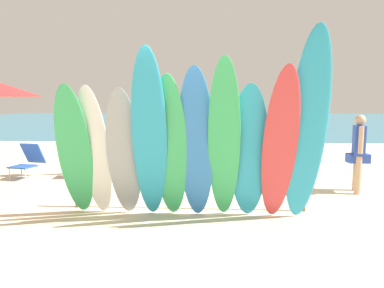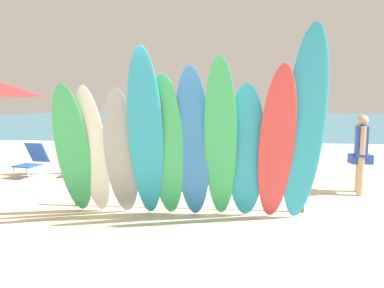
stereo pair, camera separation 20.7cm
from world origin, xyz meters
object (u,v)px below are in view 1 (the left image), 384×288
surfboard_green_4 (170,149)px  surfboard_blue_5 (196,145)px  beachgoer_near_rack (358,148)px  beach_chair_red (28,160)px  surfboard_green_0 (75,152)px  surfboard_teal_9 (307,129)px  surfboard_teal_3 (150,138)px  surfboard_grey_2 (124,154)px  surfboard_white_1 (95,152)px  beachgoer_photographing (213,123)px  distant_boat (159,125)px  surfboard_teal_7 (249,153)px  beach_chair_blue (79,158)px  beachgoer_midbeach (174,126)px  surfboard_red_8 (280,147)px  beachgoer_by_water (304,129)px  beachgoer_strolling (281,122)px  surfboard_green_6 (224,143)px  surfboard_rack (188,177)px

surfboard_green_4 → surfboard_blue_5: bearing=-0.2°
beachgoer_near_rack → beach_chair_red: beachgoer_near_rack is taller
surfboard_green_0 → beach_chair_red: bearing=125.6°
beachgoer_near_rack → surfboard_teal_9: bearing=-24.0°
surfboard_teal_3 → surfboard_green_4: bearing=21.3°
surfboard_grey_2 → surfboard_blue_5: size_ratio=0.88×
surfboard_white_1 → beachgoer_photographing: (1.81, 8.73, -0.08)m
beachgoer_photographing → beachgoer_near_rack: size_ratio=1.05×
surfboard_green_0 → distant_boat: size_ratio=0.64×
surfboard_teal_9 → surfboard_green_0: bearing=175.8°
surfboard_teal_7 → beach_chair_blue: surfboard_teal_7 is taller
beachgoer_near_rack → beach_chair_blue: bearing=-86.2°
surfboard_blue_5 → beachgoer_midbeach: bearing=101.9°
surfboard_red_8 → beach_chair_red: surfboard_red_8 is taller
surfboard_white_1 → surfboard_red_8: surfboard_red_8 is taller
surfboard_green_0 → beachgoer_photographing: surfboard_green_0 is taller
surfboard_teal_7 → surfboard_teal_9: (0.78, -0.14, 0.37)m
surfboard_white_1 → beach_chair_blue: surfboard_white_1 is taller
beachgoer_near_rack → beachgoer_midbeach: bearing=-124.9°
beachgoer_midbeach → beachgoer_photographing: bearing=64.4°
distant_boat → surfboard_green_0: bearing=-84.8°
surfboard_teal_3 → beachgoer_by_water: surfboard_teal_3 is taller
surfboard_grey_2 → surfboard_green_4: surfboard_green_4 is taller
surfboard_teal_9 → beachgoer_strolling: surfboard_teal_9 is taller
beachgoer_strolling → beachgoer_near_rack: bearing=31.2°
distant_boat → surfboard_green_4: bearing=-80.8°
surfboard_blue_5 → beachgoer_midbeach: size_ratio=1.43×
surfboard_teal_9 → beachgoer_by_water: bearing=73.1°
surfboard_teal_9 → beachgoer_near_rack: surfboard_teal_9 is taller
surfboard_red_8 → beachgoer_by_water: 6.68m
surfboard_green_6 → beachgoer_near_rack: size_ratio=1.64×
surfboard_rack → surfboard_teal_9: size_ratio=1.36×
surfboard_green_4 → surfboard_teal_9: (1.94, -0.09, 0.30)m
surfboard_teal_9 → beachgoer_strolling: (1.45, 9.03, -0.38)m
beachgoer_midbeach → beach_chair_red: 4.98m
surfboard_rack → beachgoer_by_water: 6.66m
beachgoer_by_water → beach_chair_red: beachgoer_by_water is taller
surfboard_white_1 → beach_chair_blue: bearing=121.5°
surfboard_blue_5 → beachgoer_near_rack: surfboard_blue_5 is taller
surfboard_rack → surfboard_teal_9: surfboard_teal_9 is taller
surfboard_white_1 → beachgoer_strolling: surfboard_white_1 is taller
surfboard_green_4 → beachgoer_strolling: (3.39, 8.94, -0.08)m
surfboard_rack → surfboard_teal_9: bearing=-19.9°
surfboard_green_0 → surfboard_teal_9: size_ratio=0.74×
surfboard_teal_7 → surfboard_white_1: bearing=-176.3°
surfboard_rack → surfboard_teal_3: (-0.51, -0.67, 0.71)m
surfboard_rack → surfboard_teal_7: surfboard_teal_7 is taller
surfboard_teal_7 → beachgoer_midbeach: bearing=110.0°
surfboard_white_1 → surfboard_grey_2: surfboard_white_1 is taller
beachgoer_strolling → beach_chair_red: bearing=-17.9°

